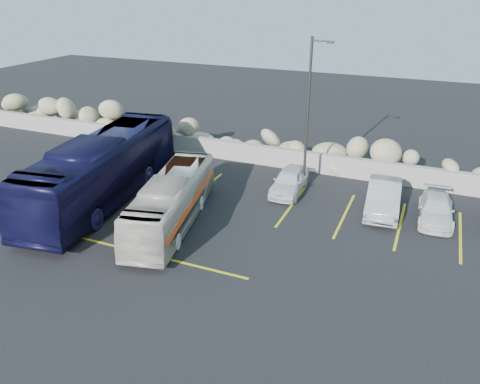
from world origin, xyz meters
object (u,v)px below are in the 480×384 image
at_px(car_a, 289,181).
at_px(car_c, 436,209).
at_px(lamppost, 309,111).
at_px(tour_coach, 103,169).
at_px(car_b, 383,197).
at_px(vintage_bus, 172,201).

bearing_deg(car_a, car_c, -5.58).
bearing_deg(lamppost, car_a, -123.78).
distance_m(tour_coach, car_b, 14.17).
xyz_separation_m(car_b, car_c, (2.45, -0.01, -0.19)).
xyz_separation_m(vintage_bus, car_a, (3.92, 5.56, -0.53)).
xyz_separation_m(lamppost, car_b, (4.34, -1.28, -3.56)).
bearing_deg(car_b, lamppost, 159.24).
relative_size(car_a, car_c, 1.00).
bearing_deg(vintage_bus, car_c, 12.04).
xyz_separation_m(tour_coach, car_b, (13.52, 4.16, -0.94)).
xyz_separation_m(lamppost, car_c, (6.79, -1.29, -3.75)).
distance_m(tour_coach, car_a, 9.74).
distance_m(lamppost, car_a, 3.81).
xyz_separation_m(tour_coach, car_c, (15.97, 4.15, -1.13)).
relative_size(vintage_bus, car_c, 2.23).
height_order(lamppost, car_b, lamppost).
height_order(car_b, car_c, car_b).
xyz_separation_m(lamppost, car_a, (-0.61, -0.91, -3.65)).
height_order(car_a, car_c, car_a).
relative_size(lamppost, car_a, 2.12).
relative_size(tour_coach, car_b, 2.70).
xyz_separation_m(vintage_bus, car_b, (8.88, 5.20, -0.44)).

